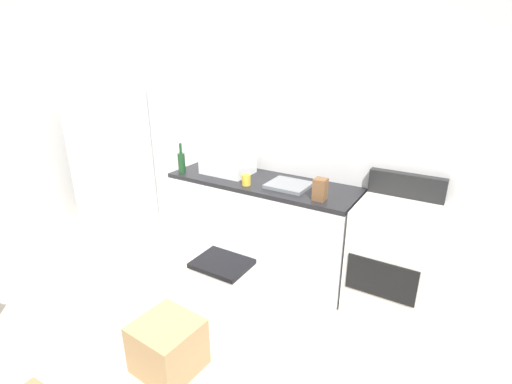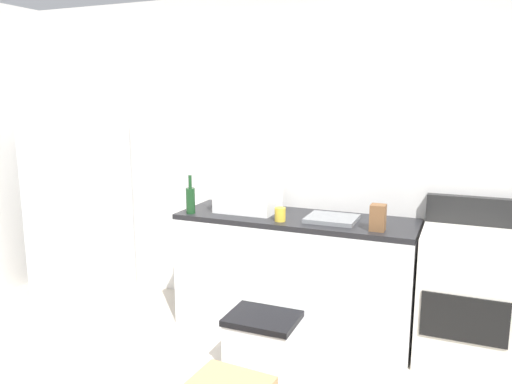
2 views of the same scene
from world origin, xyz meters
name	(u,v)px [view 2 (image 2 of 2)]	position (x,y,z in m)	size (l,w,h in m)	color
wall_back	(275,157)	(0.00, 1.55, 1.30)	(5.00, 0.10, 2.60)	silver
kitchen_counter	(295,273)	(0.30, 1.20, 0.45)	(1.80, 0.60, 0.90)	silver
refrigerator	(79,207)	(-1.75, 1.15, 0.81)	(0.68, 0.66, 1.62)	silver
stove_oven	(465,295)	(1.52, 1.21, 0.47)	(0.60, 0.61, 1.10)	silver
microwave	(248,194)	(-0.10, 1.23, 1.04)	(0.46, 0.34, 0.27)	white
sink_basin	(332,219)	(0.59, 1.18, 0.92)	(0.36, 0.32, 0.03)	slate
wine_bottle	(191,199)	(-0.48, 0.99, 1.01)	(0.07, 0.07, 0.30)	#193F1E
coffee_mug	(280,214)	(0.24, 1.02, 0.95)	(0.08, 0.08, 0.10)	gold
knife_block	(378,218)	(0.94, 1.03, 0.99)	(0.10, 0.10, 0.18)	brown
storage_bin	(263,342)	(0.30, 0.53, 0.19)	(0.46, 0.36, 0.38)	silver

